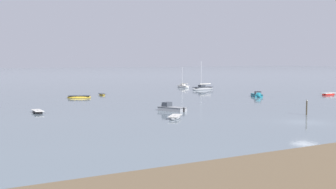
{
  "coord_description": "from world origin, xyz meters",
  "views": [
    {
      "loc": [
        -38.37,
        -34.84,
        7.01
      ],
      "look_at": [
        2.35,
        34.9,
        0.74
      ],
      "focal_mm": 46.91,
      "sensor_mm": 36.0,
      "label": 1
    }
  ],
  "objects_px": {
    "sailboat_moored_0": "(203,88)",
    "sailboat_moored_1": "(183,87)",
    "motorboat_moored_1": "(168,109)",
    "rowboat_moored_1": "(175,117)",
    "mooring_post_near": "(307,108)",
    "rowboat_moored_0": "(38,112)",
    "motorboat_moored_0": "(258,96)",
    "rowboat_moored_2": "(102,95)",
    "rowboat_moored_3": "(79,97)",
    "rowboat_moored_4": "(328,94)"
  },
  "relations": [
    {
      "from": "mooring_post_near",
      "to": "rowboat_moored_2",
      "type": "bearing_deg",
      "value": 103.7
    },
    {
      "from": "sailboat_moored_0",
      "to": "rowboat_moored_0",
      "type": "xyz_separation_m",
      "value": [
        -45.86,
        -27.27,
        -0.17
      ]
    },
    {
      "from": "rowboat_moored_4",
      "to": "rowboat_moored_0",
      "type": "bearing_deg",
      "value": -4.31
    },
    {
      "from": "rowboat_moored_3",
      "to": "rowboat_moored_1",
      "type": "bearing_deg",
      "value": -64.54
    },
    {
      "from": "motorboat_moored_1",
      "to": "rowboat_moored_4",
      "type": "bearing_deg",
      "value": -101.98
    },
    {
      "from": "sailboat_moored_1",
      "to": "rowboat_moored_4",
      "type": "relative_size",
      "value": 1.39
    },
    {
      "from": "sailboat_moored_1",
      "to": "mooring_post_near",
      "type": "xyz_separation_m",
      "value": [
        -16.9,
        -56.61,
        0.68
      ]
    },
    {
      "from": "sailboat_moored_1",
      "to": "rowboat_moored_2",
      "type": "bearing_deg",
      "value": 115.14
    },
    {
      "from": "motorboat_moored_0",
      "to": "rowboat_moored_2",
      "type": "bearing_deg",
      "value": -100.04
    },
    {
      "from": "rowboat_moored_2",
      "to": "rowboat_moored_4",
      "type": "xyz_separation_m",
      "value": [
        39.85,
        -22.93,
        0.04
      ]
    },
    {
      "from": "sailboat_moored_0",
      "to": "motorboat_moored_1",
      "type": "bearing_deg",
      "value": 41.15
    },
    {
      "from": "rowboat_moored_0",
      "to": "sailboat_moored_1",
      "type": "xyz_separation_m",
      "value": [
        46.3,
        36.83,
        0.1
      ]
    },
    {
      "from": "motorboat_moored_0",
      "to": "motorboat_moored_1",
      "type": "xyz_separation_m",
      "value": [
        -26.69,
        -11.41,
        0.02
      ]
    },
    {
      "from": "sailboat_moored_0",
      "to": "motorboat_moored_1",
      "type": "height_order",
      "value": "sailboat_moored_0"
    },
    {
      "from": "motorboat_moored_0",
      "to": "sailboat_moored_0",
      "type": "height_order",
      "value": "sailboat_moored_0"
    },
    {
      "from": "sailboat_moored_0",
      "to": "sailboat_moored_1",
      "type": "distance_m",
      "value": 9.57
    },
    {
      "from": "motorboat_moored_1",
      "to": "rowboat_moored_1",
      "type": "bearing_deg",
      "value": 133.32
    },
    {
      "from": "rowboat_moored_1",
      "to": "mooring_post_near",
      "type": "bearing_deg",
      "value": -66.39
    },
    {
      "from": "rowboat_moored_1",
      "to": "rowboat_moored_2",
      "type": "height_order",
      "value": "rowboat_moored_1"
    },
    {
      "from": "rowboat_moored_0",
      "to": "rowboat_moored_4",
      "type": "distance_m",
      "value": 58.61
    },
    {
      "from": "motorboat_moored_1",
      "to": "rowboat_moored_2",
      "type": "bearing_deg",
      "value": -26.08
    },
    {
      "from": "motorboat_moored_1",
      "to": "rowboat_moored_2",
      "type": "xyz_separation_m",
      "value": [
        2.19,
        30.31,
        -0.13
      ]
    },
    {
      "from": "rowboat_moored_1",
      "to": "rowboat_moored_2",
      "type": "bearing_deg",
      "value": 34.07
    },
    {
      "from": "rowboat_moored_2",
      "to": "mooring_post_near",
      "type": "bearing_deg",
      "value": -158.74
    },
    {
      "from": "motorboat_moored_0",
      "to": "rowboat_moored_2",
      "type": "relative_size",
      "value": 1.41
    },
    {
      "from": "motorboat_moored_1",
      "to": "sailboat_moored_0",
      "type": "bearing_deg",
      "value": -62.97
    },
    {
      "from": "motorboat_moored_1",
      "to": "rowboat_moored_3",
      "type": "bearing_deg",
      "value": -13.11
    },
    {
      "from": "rowboat_moored_1",
      "to": "motorboat_moored_0",
      "type": "bearing_deg",
      "value": -15.04
    },
    {
      "from": "motorboat_moored_0",
      "to": "rowboat_moored_2",
      "type": "distance_m",
      "value": 30.94
    },
    {
      "from": "motorboat_moored_1",
      "to": "sailboat_moored_1",
      "type": "relative_size",
      "value": 0.87
    },
    {
      "from": "sailboat_moored_0",
      "to": "sailboat_moored_1",
      "type": "height_order",
      "value": "sailboat_moored_0"
    },
    {
      "from": "rowboat_moored_0",
      "to": "rowboat_moored_1",
      "type": "height_order",
      "value": "rowboat_moored_1"
    },
    {
      "from": "sailboat_moored_1",
      "to": "mooring_post_near",
      "type": "distance_m",
      "value": 59.08
    },
    {
      "from": "sailboat_moored_0",
      "to": "rowboat_moored_1",
      "type": "distance_m",
      "value": 52.84
    },
    {
      "from": "rowboat_moored_1",
      "to": "mooring_post_near",
      "type": "distance_m",
      "value": 17.36
    },
    {
      "from": "motorboat_moored_0",
      "to": "sailboat_moored_1",
      "type": "relative_size",
      "value": 0.78
    },
    {
      "from": "motorboat_moored_0",
      "to": "rowboat_moored_1",
      "type": "bearing_deg",
      "value": -30.09
    },
    {
      "from": "motorboat_moored_0",
      "to": "rowboat_moored_4",
      "type": "height_order",
      "value": "motorboat_moored_0"
    },
    {
      "from": "rowboat_moored_0",
      "to": "sailboat_moored_1",
      "type": "relative_size",
      "value": 0.6
    },
    {
      "from": "motorboat_moored_0",
      "to": "rowboat_moored_1",
      "type": "distance_m",
      "value": 35.78
    },
    {
      "from": "motorboat_moored_1",
      "to": "sailboat_moored_1",
      "type": "bearing_deg",
      "value": -56.47
    },
    {
      "from": "rowboat_moored_0",
      "to": "motorboat_moored_1",
      "type": "bearing_deg",
      "value": 70.81
    },
    {
      "from": "mooring_post_near",
      "to": "sailboat_moored_0",
      "type": "bearing_deg",
      "value": 70.72
    },
    {
      "from": "rowboat_moored_0",
      "to": "rowboat_moored_1",
      "type": "bearing_deg",
      "value": 44.64
    },
    {
      "from": "sailboat_moored_0",
      "to": "rowboat_moored_1",
      "type": "height_order",
      "value": "sailboat_moored_0"
    },
    {
      "from": "rowboat_moored_1",
      "to": "rowboat_moored_4",
      "type": "xyz_separation_m",
      "value": [
        45.59,
        15.09,
        0.02
      ]
    },
    {
      "from": "motorboat_moored_1",
      "to": "mooring_post_near",
      "type": "xyz_separation_m",
      "value": [
        12.84,
        -13.36,
        0.66
      ]
    },
    {
      "from": "rowboat_moored_2",
      "to": "rowboat_moored_3",
      "type": "relative_size",
      "value": 0.68
    },
    {
      "from": "motorboat_moored_0",
      "to": "sailboat_moored_1",
      "type": "distance_m",
      "value": 31.97
    },
    {
      "from": "rowboat_moored_3",
      "to": "mooring_post_near",
      "type": "xyz_separation_m",
      "value": [
        16.9,
        -39.48,
        0.74
      ]
    }
  ]
}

